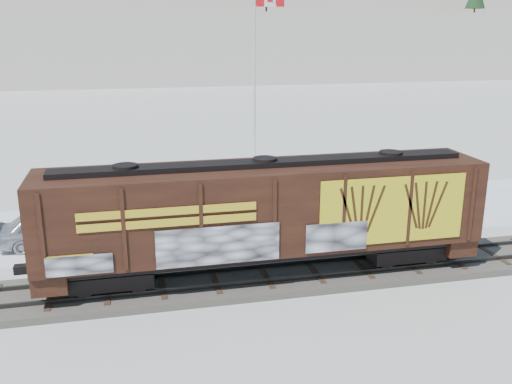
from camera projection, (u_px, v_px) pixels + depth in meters
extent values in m
plane|color=white|center=(265.00, 281.00, 22.49)|extent=(500.00, 500.00, 0.00)
cube|color=#59544C|center=(265.00, 278.00, 22.45)|extent=(50.00, 3.40, 0.28)
cube|color=#33302D|center=(269.00, 280.00, 21.71)|extent=(50.00, 0.10, 0.15)
cube|color=#33302D|center=(261.00, 265.00, 23.06)|extent=(50.00, 0.10, 0.15)
cube|color=white|center=(231.00, 220.00, 29.50)|extent=(40.00, 8.00, 0.03)
cube|color=white|center=(149.00, 46.00, 109.77)|extent=(360.00, 40.00, 12.00)
cube|color=white|center=(142.00, 16.00, 136.18)|extent=(360.00, 40.00, 24.00)
cube|color=black|center=(112.00, 274.00, 21.01)|extent=(3.00, 2.00, 0.90)
cube|color=black|center=(401.00, 248.00, 23.46)|extent=(3.00, 2.00, 0.90)
cylinder|color=black|center=(84.00, 286.00, 20.07)|extent=(0.90, 0.12, 0.90)
cube|color=black|center=(264.00, 248.00, 22.09)|extent=(16.85, 2.40, 0.25)
cube|color=#36190E|center=(264.00, 206.00, 21.61)|extent=(16.85, 3.00, 3.15)
cube|color=black|center=(265.00, 163.00, 21.14)|extent=(15.50, 0.90, 0.20)
cube|color=gold|center=(393.00, 210.00, 21.13)|extent=(5.73, 0.03, 2.55)
cube|color=gold|center=(169.00, 217.00, 19.29)|extent=(6.06, 0.02, 0.70)
cube|color=silver|center=(219.00, 245.00, 19.96)|extent=(4.38, 0.03, 1.40)
cylinder|color=silver|center=(255.00, 179.00, 36.99)|extent=(0.90, 0.90, 0.20)
cylinder|color=silver|center=(255.00, 88.00, 35.34)|extent=(0.14, 0.14, 11.99)
imported|color=#B6B8BE|center=(52.00, 227.00, 25.98)|extent=(5.03, 2.53, 1.64)
imported|color=white|center=(135.00, 220.00, 27.22)|extent=(4.70, 2.23, 1.49)
imported|color=black|center=(326.00, 202.00, 30.31)|extent=(4.81, 2.76, 1.31)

